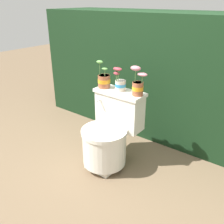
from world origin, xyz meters
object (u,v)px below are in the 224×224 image
(potted_plant_left, at_px, (104,80))
(potted_plant_middle, at_px, (138,84))
(potted_plant_midleft, at_px, (120,83))
(toilet, at_px, (110,134))

(potted_plant_left, height_order, potted_plant_middle, potted_plant_left)
(potted_plant_left, height_order, potted_plant_midleft, potted_plant_left)
(potted_plant_left, xyz_separation_m, potted_plant_middle, (0.36, 0.02, 0.02))
(toilet, xyz_separation_m, potted_plant_midleft, (-0.01, 0.16, 0.46))
(potted_plant_left, relative_size, potted_plant_middle, 1.01)
(potted_plant_middle, bearing_deg, potted_plant_midleft, 178.56)
(toilet, distance_m, potted_plant_left, 0.51)
(toilet, height_order, potted_plant_left, potted_plant_left)
(potted_plant_left, relative_size, potted_plant_midleft, 1.17)
(potted_plant_midleft, relative_size, potted_plant_middle, 0.86)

